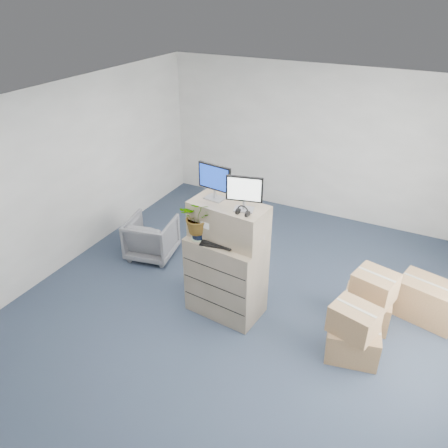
# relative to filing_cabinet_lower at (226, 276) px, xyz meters

# --- Properties ---
(ground) EXTENTS (7.00, 7.00, 0.00)m
(ground) POSITION_rel_filing_cabinet_lower_xyz_m (0.18, -0.07, -0.57)
(ground) COLOR #252E44
(ground) RESTS_ON ground
(wall_back) EXTENTS (6.00, 0.02, 2.80)m
(wall_back) POSITION_rel_filing_cabinet_lower_xyz_m (0.18, 3.44, 0.83)
(wall_back) COLOR beige
(wall_back) RESTS_ON ground
(filing_cabinet_lower) EXTENTS (1.03, 0.69, 1.14)m
(filing_cabinet_lower) POSITION_rel_filing_cabinet_lower_xyz_m (0.00, 0.00, 0.00)
(filing_cabinet_lower) COLOR gray
(filing_cabinet_lower) RESTS_ON ground
(filing_cabinet_upper) EXTENTS (1.02, 0.58, 0.49)m
(filing_cabinet_upper) POSITION_rel_filing_cabinet_lower_xyz_m (0.01, 0.05, 0.81)
(filing_cabinet_upper) COLOR gray
(filing_cabinet_upper) RESTS_ON filing_cabinet_lower
(monitor_left) EXTENTS (0.46, 0.21, 0.46)m
(monitor_left) POSITION_rel_filing_cabinet_lower_xyz_m (-0.22, 0.11, 1.31)
(monitor_left) COLOR #99999E
(monitor_left) RESTS_ON filing_cabinet_upper
(monitor_right) EXTENTS (0.43, 0.22, 0.43)m
(monitor_right) POSITION_rel_filing_cabinet_lower_xyz_m (0.24, -0.00, 1.30)
(monitor_right) COLOR #99999E
(monitor_right) RESTS_ON filing_cabinet_upper
(headphones) EXTENTS (0.16, 0.03, 0.16)m
(headphones) POSITION_rel_filing_cabinet_lower_xyz_m (0.27, -0.12, 1.10)
(headphones) COLOR black
(headphones) RESTS_ON filing_cabinet_upper
(keyboard) EXTENTS (0.49, 0.27, 0.02)m
(keyboard) POSITION_rel_filing_cabinet_lower_xyz_m (-0.03, -0.14, 0.58)
(keyboard) COLOR black
(keyboard) RESTS_ON filing_cabinet_lower
(mouse) EXTENTS (0.11, 0.08, 0.03)m
(mouse) POSITION_rel_filing_cabinet_lower_xyz_m (0.33, -0.11, 0.59)
(mouse) COLOR silver
(mouse) RESTS_ON filing_cabinet_lower
(water_bottle) EXTENTS (0.09, 0.09, 0.30)m
(water_bottle) POSITION_rel_filing_cabinet_lower_xyz_m (0.09, 0.06, 0.72)
(water_bottle) COLOR gray
(water_bottle) RESTS_ON filing_cabinet_lower
(phone_dock) EXTENTS (0.07, 0.06, 0.15)m
(phone_dock) POSITION_rel_filing_cabinet_lower_xyz_m (-0.04, 0.03, 0.62)
(phone_dock) COLOR silver
(phone_dock) RESTS_ON filing_cabinet_lower
(external_drive) EXTENTS (0.26, 0.22, 0.06)m
(external_drive) POSITION_rel_filing_cabinet_lower_xyz_m (0.37, 0.08, 0.60)
(external_drive) COLOR black
(external_drive) RESTS_ON filing_cabinet_lower
(tissue_box) EXTENTS (0.32, 0.22, 0.11)m
(tissue_box) POSITION_rel_filing_cabinet_lower_xyz_m (0.34, 0.04, 0.69)
(tissue_box) COLOR #3E8DD4
(tissue_box) RESTS_ON external_drive
(potted_plant) EXTENTS (0.53, 0.56, 0.45)m
(potted_plant) POSITION_rel_filing_cabinet_lower_xyz_m (-0.33, -0.12, 0.83)
(potted_plant) COLOR #98B592
(potted_plant) RESTS_ON filing_cabinet_lower
(office_chair) EXTENTS (0.85, 0.81, 0.75)m
(office_chair) POSITION_rel_filing_cabinet_lower_xyz_m (-1.71, 0.67, -0.19)
(office_chair) COLOR slate
(office_chair) RESTS_ON ground
(cardboard_boxes) EXTENTS (1.51, 1.81, 0.82)m
(cardboard_boxes) POSITION_rel_filing_cabinet_lower_xyz_m (2.01, 0.55, -0.23)
(cardboard_boxes) COLOR #936A47
(cardboard_boxes) RESTS_ON ground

